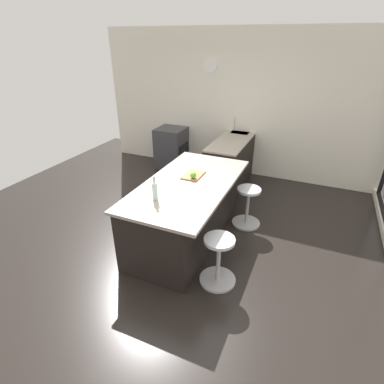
{
  "coord_description": "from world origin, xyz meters",
  "views": [
    {
      "loc": [
        3.12,
        1.69,
        2.64
      ],
      "look_at": [
        -0.19,
        0.24,
        0.76
      ],
      "focal_mm": 28.04,
      "sensor_mm": 36.0,
      "label": 1
    }
  ],
  "objects_px": {
    "oven_range": "(172,148)",
    "water_bottle": "(155,191)",
    "cutting_board": "(193,175)",
    "kitchen_island": "(186,210)",
    "apple_green": "(193,175)",
    "stool_by_window": "(247,208)",
    "stool_middle": "(218,262)"
  },
  "relations": [
    {
      "from": "stool_by_window",
      "to": "stool_middle",
      "type": "height_order",
      "value": "same"
    },
    {
      "from": "water_bottle",
      "to": "cutting_board",
      "type": "bearing_deg",
      "value": 170.2
    },
    {
      "from": "kitchen_island",
      "to": "apple_green",
      "type": "relative_size",
      "value": 24.5
    },
    {
      "from": "oven_range",
      "to": "apple_green",
      "type": "relative_size",
      "value": 9.95
    },
    {
      "from": "kitchen_island",
      "to": "water_bottle",
      "type": "height_order",
      "value": "water_bottle"
    },
    {
      "from": "stool_by_window",
      "to": "water_bottle",
      "type": "distance_m",
      "value": 1.7
    },
    {
      "from": "kitchen_island",
      "to": "apple_green",
      "type": "distance_m",
      "value": 0.52
    },
    {
      "from": "stool_by_window",
      "to": "cutting_board",
      "type": "height_order",
      "value": "cutting_board"
    },
    {
      "from": "oven_range",
      "to": "stool_middle",
      "type": "xyz_separation_m",
      "value": [
        3.03,
        2.16,
        -0.15
      ]
    },
    {
      "from": "kitchen_island",
      "to": "cutting_board",
      "type": "height_order",
      "value": "cutting_board"
    },
    {
      "from": "stool_by_window",
      "to": "water_bottle",
      "type": "relative_size",
      "value": 1.99
    },
    {
      "from": "stool_by_window",
      "to": "apple_green",
      "type": "bearing_deg",
      "value": -49.85
    },
    {
      "from": "cutting_board",
      "to": "water_bottle",
      "type": "distance_m",
      "value": 0.84
    },
    {
      "from": "oven_range",
      "to": "apple_green",
      "type": "height_order",
      "value": "apple_green"
    },
    {
      "from": "stool_middle",
      "to": "water_bottle",
      "type": "height_order",
      "value": "water_bottle"
    },
    {
      "from": "apple_green",
      "to": "kitchen_island",
      "type": "bearing_deg",
      "value": -28.63
    },
    {
      "from": "oven_range",
      "to": "cutting_board",
      "type": "xyz_separation_m",
      "value": [
        2.12,
        1.45,
        0.46
      ]
    },
    {
      "from": "stool_by_window",
      "to": "kitchen_island",
      "type": "bearing_deg",
      "value": -47.08
    },
    {
      "from": "stool_by_window",
      "to": "cutting_board",
      "type": "distance_m",
      "value": 1.04
    },
    {
      "from": "oven_range",
      "to": "water_bottle",
      "type": "height_order",
      "value": "water_bottle"
    },
    {
      "from": "cutting_board",
      "to": "apple_green",
      "type": "height_order",
      "value": "apple_green"
    },
    {
      "from": "stool_by_window",
      "to": "apple_green",
      "type": "height_order",
      "value": "apple_green"
    },
    {
      "from": "apple_green",
      "to": "cutting_board",
      "type": "bearing_deg",
      "value": -157.72
    },
    {
      "from": "kitchen_island",
      "to": "apple_green",
      "type": "xyz_separation_m",
      "value": [
        -0.12,
        0.06,
        0.5
      ]
    },
    {
      "from": "stool_by_window",
      "to": "stool_middle",
      "type": "relative_size",
      "value": 1.0
    },
    {
      "from": "cutting_board",
      "to": "kitchen_island",
      "type": "bearing_deg",
      "value": -4.69
    },
    {
      "from": "kitchen_island",
      "to": "oven_range",
      "type": "bearing_deg",
      "value": -148.72
    },
    {
      "from": "kitchen_island",
      "to": "stool_middle",
      "type": "bearing_deg",
      "value": 47.08
    },
    {
      "from": "oven_range",
      "to": "cutting_board",
      "type": "relative_size",
      "value": 2.43
    },
    {
      "from": "stool_by_window",
      "to": "oven_range",
      "type": "bearing_deg",
      "value": -127.71
    },
    {
      "from": "oven_range",
      "to": "cutting_board",
      "type": "height_order",
      "value": "cutting_board"
    },
    {
      "from": "stool_middle",
      "to": "water_bottle",
      "type": "relative_size",
      "value": 1.99
    }
  ]
}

